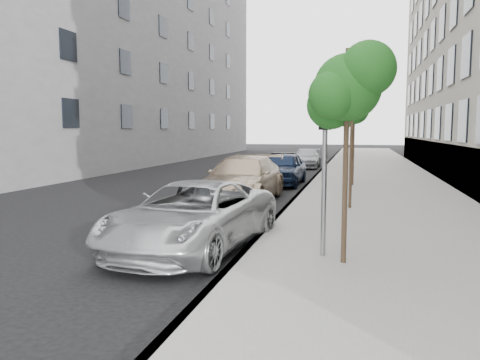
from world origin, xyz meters
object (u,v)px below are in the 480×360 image
at_px(tree_far, 355,109).
at_px(sedan_rear, 306,158).
at_px(suv, 242,179).
at_px(sedan_black, 282,164).
at_px(minivan, 193,216).
at_px(sedan_blue, 283,168).
at_px(signal_pole, 325,160).
at_px(tree_mid, 354,71).
at_px(tree_near, 349,87).

distance_m(tree_far, sedan_rear, 11.89).
relative_size(suv, sedan_black, 1.48).
bearing_deg(minivan, sedan_blue, 96.80).
relative_size(sedan_blue, sedan_black, 1.19).
height_order(tree_far, sedan_black, tree_far).
relative_size(tree_far, suv, 0.74).
xyz_separation_m(suv, sedan_black, (-0.27, 11.02, -0.19)).
bearing_deg(minivan, tree_far, 81.55).
bearing_deg(signal_pole, suv, 117.60).
bearing_deg(sedan_black, tree_far, -53.46).
xyz_separation_m(minivan, suv, (-0.58, 6.92, 0.09)).
bearing_deg(tree_mid, sedan_black, 108.85).
height_order(tree_near, tree_far, tree_far).
bearing_deg(sedan_blue, sedan_black, 100.54).
xyz_separation_m(suv, sedan_blue, (0.58, 5.80, -0.05)).
height_order(tree_far, signal_pole, tree_far).
bearing_deg(tree_far, sedan_black, 126.06).
relative_size(tree_far, signal_pole, 1.40).
xyz_separation_m(signal_pole, sedan_rear, (-2.88, 23.62, -1.39)).
bearing_deg(tree_near, suv, 116.88).
bearing_deg(minivan, tree_near, -6.67).
height_order(tree_far, minivan, tree_far).
bearing_deg(signal_pole, tree_near, -40.82).
xyz_separation_m(sedan_black, sedan_rear, (0.85, 5.30, 0.01)).
distance_m(tree_mid, sedan_black, 13.49).
height_order(minivan, suv, suv).
xyz_separation_m(tree_near, sedan_black, (-4.18, 18.74, -2.77)).
distance_m(tree_near, tree_far, 13.00).
bearing_deg(sedan_blue, signal_pole, -76.31).
bearing_deg(tree_far, minivan, -105.25).
height_order(tree_near, tree_mid, tree_mid).
xyz_separation_m(tree_near, tree_far, (0.00, 13.00, 0.15)).
bearing_deg(tree_far, suv, -126.52).
relative_size(tree_far, sedan_black, 1.09).
relative_size(signal_pole, suv, 0.53).
height_order(tree_mid, sedan_black, tree_mid).
bearing_deg(sedan_black, minivan, -86.81).
distance_m(signal_pole, minivan, 3.19).
bearing_deg(tree_mid, sedan_blue, 115.37).
bearing_deg(sedan_rear, signal_pole, -83.52).
xyz_separation_m(tree_far, signal_pole, (-0.44, -12.59, -1.51)).
relative_size(tree_near, tree_mid, 0.79).
bearing_deg(sedan_blue, tree_mid, -63.35).
relative_size(tree_near, minivan, 0.76).
xyz_separation_m(tree_mid, minivan, (-3.33, -5.70, -3.74)).
bearing_deg(minivan, signal_pole, -0.79).
xyz_separation_m(signal_pole, minivan, (-2.88, 0.38, -1.30)).
relative_size(minivan, suv, 0.93).
distance_m(tree_far, signal_pole, 12.69).
height_order(tree_mid, sedan_blue, tree_mid).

